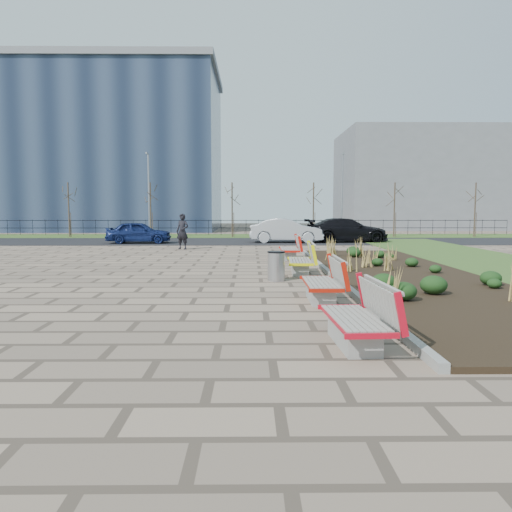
{
  "coord_description": "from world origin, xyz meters",
  "views": [
    {
      "loc": [
        1.35,
        -10.39,
        2.2
      ],
      "look_at": [
        1.5,
        3.0,
        0.9
      ],
      "focal_mm": 35.0,
      "sensor_mm": 36.0,
      "label": 1
    }
  ],
  "objects_px": {
    "bench_c": "(300,259)",
    "pedestrian": "(182,231)",
    "car_blue": "(139,232)",
    "car_black": "(347,230)",
    "litter_bin": "(276,266)",
    "bench_a": "(354,315)",
    "car_silver": "(286,230)",
    "lamp_west": "(149,196)",
    "bench_b": "(320,280)",
    "lamp_east": "(342,196)",
    "bench_d": "(289,248)"
  },
  "relations": [
    {
      "from": "pedestrian",
      "to": "car_silver",
      "type": "bearing_deg",
      "value": 60.44
    },
    {
      "from": "litter_bin",
      "to": "car_silver",
      "type": "bearing_deg",
      "value": 84.82
    },
    {
      "from": "bench_b",
      "to": "pedestrian",
      "type": "relative_size",
      "value": 1.11
    },
    {
      "from": "litter_bin",
      "to": "car_blue",
      "type": "height_order",
      "value": "car_blue"
    },
    {
      "from": "pedestrian",
      "to": "lamp_east",
      "type": "relative_size",
      "value": 0.31
    },
    {
      "from": "bench_d",
      "to": "car_blue",
      "type": "distance_m",
      "value": 12.73
    },
    {
      "from": "car_blue",
      "to": "car_black",
      "type": "xyz_separation_m",
      "value": [
        12.99,
        0.91,
        0.09
      ]
    },
    {
      "from": "bench_a",
      "to": "pedestrian",
      "type": "xyz_separation_m",
      "value": [
        -5.24,
        18.53,
        0.44
      ]
    },
    {
      "from": "bench_c",
      "to": "bench_b",
      "type": "bearing_deg",
      "value": -86.91
    },
    {
      "from": "bench_a",
      "to": "lamp_east",
      "type": "xyz_separation_m",
      "value": [
        5.0,
        28.58,
        2.54
      ]
    },
    {
      "from": "lamp_east",
      "to": "litter_bin",
      "type": "bearing_deg",
      "value": -105.28
    },
    {
      "from": "bench_a",
      "to": "bench_d",
      "type": "distance_m",
      "value": 13.41
    },
    {
      "from": "bench_d",
      "to": "pedestrian",
      "type": "xyz_separation_m",
      "value": [
        -5.24,
        5.11,
        0.44
      ]
    },
    {
      "from": "car_blue",
      "to": "car_black",
      "type": "relative_size",
      "value": 0.75
    },
    {
      "from": "pedestrian",
      "to": "bench_a",
      "type": "bearing_deg",
      "value": -53.67
    },
    {
      "from": "lamp_east",
      "to": "bench_c",
      "type": "bearing_deg",
      "value": -104.12
    },
    {
      "from": "bench_d",
      "to": "pedestrian",
      "type": "bearing_deg",
      "value": 136.74
    },
    {
      "from": "bench_b",
      "to": "car_silver",
      "type": "relative_size",
      "value": 0.46
    },
    {
      "from": "bench_c",
      "to": "pedestrian",
      "type": "distance_m",
      "value": 11.14
    },
    {
      "from": "car_black",
      "to": "car_silver",
      "type": "bearing_deg",
      "value": 90.52
    },
    {
      "from": "bench_c",
      "to": "bench_d",
      "type": "height_order",
      "value": "same"
    },
    {
      "from": "bench_d",
      "to": "litter_bin",
      "type": "bearing_deg",
      "value": -96.83
    },
    {
      "from": "bench_c",
      "to": "car_silver",
      "type": "relative_size",
      "value": 0.46
    },
    {
      "from": "bench_c",
      "to": "car_blue",
      "type": "xyz_separation_m",
      "value": [
        -8.51,
        14.17,
        0.19
      ]
    },
    {
      "from": "bench_c",
      "to": "litter_bin",
      "type": "bearing_deg",
      "value": -115.16
    },
    {
      "from": "litter_bin",
      "to": "car_black",
      "type": "bearing_deg",
      "value": 72.23
    },
    {
      "from": "litter_bin",
      "to": "pedestrian",
      "type": "height_order",
      "value": "pedestrian"
    },
    {
      "from": "litter_bin",
      "to": "pedestrian",
      "type": "xyz_separation_m",
      "value": [
        -4.36,
        11.45,
        0.51
      ]
    },
    {
      "from": "lamp_west",
      "to": "litter_bin",
      "type": "bearing_deg",
      "value": -69.3
    },
    {
      "from": "bench_d",
      "to": "litter_bin",
      "type": "xyz_separation_m",
      "value": [
        -0.88,
        -6.34,
        -0.06
      ]
    },
    {
      "from": "bench_b",
      "to": "car_silver",
      "type": "xyz_separation_m",
      "value": [
        0.61,
        19.61,
        0.27
      ]
    },
    {
      "from": "bench_c",
      "to": "lamp_west",
      "type": "bearing_deg",
      "value": 117.45
    },
    {
      "from": "bench_b",
      "to": "lamp_east",
      "type": "bearing_deg",
      "value": 78.98
    },
    {
      "from": "bench_b",
      "to": "lamp_east",
      "type": "xyz_separation_m",
      "value": [
        5.0,
        24.77,
        2.54
      ]
    },
    {
      "from": "bench_d",
      "to": "lamp_east",
      "type": "bearing_deg",
      "value": 72.8
    },
    {
      "from": "bench_c",
      "to": "litter_bin",
      "type": "relative_size",
      "value": 2.4
    },
    {
      "from": "car_blue",
      "to": "bench_c",
      "type": "bearing_deg",
      "value": -152.2
    },
    {
      "from": "bench_c",
      "to": "bench_d",
      "type": "relative_size",
      "value": 1.0
    },
    {
      "from": "bench_c",
      "to": "pedestrian",
      "type": "relative_size",
      "value": 1.11
    },
    {
      "from": "litter_bin",
      "to": "bench_b",
      "type": "bearing_deg",
      "value": -74.99
    },
    {
      "from": "bench_a",
      "to": "litter_bin",
      "type": "xyz_separation_m",
      "value": [
        -0.88,
        7.08,
        -0.06
      ]
    },
    {
      "from": "bench_d",
      "to": "bench_a",
      "type": "bearing_deg",
      "value": -88.95
    },
    {
      "from": "car_silver",
      "to": "lamp_west",
      "type": "relative_size",
      "value": 0.76
    },
    {
      "from": "litter_bin",
      "to": "lamp_east",
      "type": "relative_size",
      "value": 0.15
    },
    {
      "from": "bench_d",
      "to": "pedestrian",
      "type": "distance_m",
      "value": 7.34
    },
    {
      "from": "pedestrian",
      "to": "car_blue",
      "type": "relative_size",
      "value": 0.48
    },
    {
      "from": "car_blue",
      "to": "car_silver",
      "type": "distance_m",
      "value": 9.13
    },
    {
      "from": "bench_c",
      "to": "lamp_east",
      "type": "relative_size",
      "value": 0.35
    },
    {
      "from": "bench_a",
      "to": "car_blue",
      "type": "xyz_separation_m",
      "value": [
        -8.51,
        22.87,
        0.19
      ]
    },
    {
      "from": "bench_a",
      "to": "car_black",
      "type": "relative_size",
      "value": 0.4
    }
  ]
}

